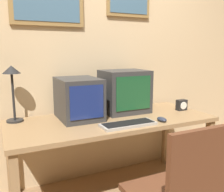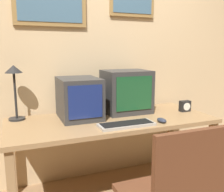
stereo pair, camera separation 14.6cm
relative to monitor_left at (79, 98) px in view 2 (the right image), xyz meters
The scene contains 8 objects.
wall_back 0.57m from the monitor_left, 50.69° to the left, with size 8.00×0.08×2.60m.
desk 0.39m from the monitor_left, 27.87° to the right, with size 1.79×0.75×0.73m.
monitor_left is the anchor object (origin of this frame).
monitor_right 0.48m from the monitor_left, ahead, with size 0.43×0.36×0.41m.
keyboard_main 0.51m from the monitor_left, 53.15° to the right, with size 0.45×0.17×0.03m.
mouse_near_keyboard 0.74m from the monitor_left, 33.64° to the right, with size 0.06×0.11×0.04m.
desk_clock 1.05m from the monitor_left, ahead, with size 0.10×0.06×0.11m.
desk_lamp 0.57m from the monitor_left, 165.73° to the left, with size 0.15×0.15×0.47m.
Camera 2 is at (-0.78, -1.10, 1.32)m, focal length 40.00 mm.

